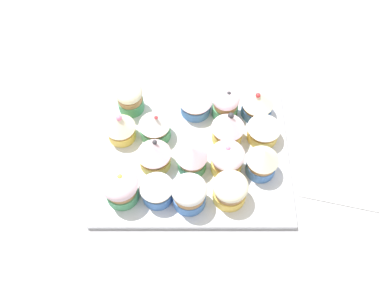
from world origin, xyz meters
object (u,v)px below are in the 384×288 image
object	(u,v)px
cupcake_10	(228,128)
cupcake_15	(258,104)
cupcake_4	(154,154)
cupcake_3	(230,190)
cupcake_12	(130,97)
cupcake_2	(189,193)
cupcake_14	(226,104)
cupcake_5	(192,157)
cupcake_11	(264,128)
napkin	(340,179)
cupcake_7	(262,161)
cupcake_8	(120,126)
baking_tray	(192,153)
cupcake_13	(196,101)
cupcake_6	(227,159)
cupcake_1	(156,188)
cupcake_9	(155,125)
cupcake_0	(120,187)

from	to	relation	value
cupcake_10	cupcake_15	size ratio (longest dim) A/B	1.13
cupcake_10	cupcake_4	bearing A→B (deg)	-157.95
cupcake_3	cupcake_12	world-z (taller)	cupcake_12
cupcake_2	cupcake_14	bearing A→B (deg)	69.85
cupcake_5	cupcake_11	distance (cm)	15.43
cupcake_11	napkin	world-z (taller)	cupcake_11
cupcake_5	cupcake_15	size ratio (longest dim) A/B	1.05
cupcake_5	cupcake_7	distance (cm)	12.98
cupcake_7	cupcake_8	xyz separation A→B (cm)	(-26.72, 7.69, -0.40)
cupcake_7	cupcake_12	size ratio (longest dim) A/B	1.09
cupcake_3	baking_tray	bearing A→B (deg)	125.15
cupcake_10	cupcake_13	distance (cm)	9.19
cupcake_15	cupcake_3	bearing A→B (deg)	-108.61
cupcake_7	napkin	world-z (taller)	cupcake_7
cupcake_6	cupcake_7	size ratio (longest dim) A/B	0.95
cupcake_6	cupcake_14	bearing A→B (deg)	88.95
cupcake_7	cupcake_10	distance (cm)	9.32
cupcake_14	cupcake_15	distance (cm)	6.43
cupcake_1	napkin	world-z (taller)	cupcake_1
cupcake_5	cupcake_14	world-z (taller)	cupcake_5
cupcake_12	cupcake_14	xyz separation A→B (cm)	(19.16, -1.43, -0.03)
cupcake_2	cupcake_12	size ratio (longest dim) A/B	1.02
cupcake_10	cupcake_15	xyz separation A→B (cm)	(6.23, 6.19, -0.52)
cupcake_9	cupcake_13	world-z (taller)	cupcake_9
cupcake_3	cupcake_14	bearing A→B (deg)	90.26
cupcake_2	cupcake_3	world-z (taller)	cupcake_2
cupcake_3	cupcake_15	size ratio (longest dim) A/B	0.93
cupcake_2	cupcake_15	world-z (taller)	cupcake_2
cupcake_6	cupcake_15	bearing A→B (deg)	62.59
cupcake_2	cupcake_8	size ratio (longest dim) A/B	1.00
cupcake_2	cupcake_7	size ratio (longest dim) A/B	0.94
baking_tray	cupcake_2	xyz separation A→B (cm)	(-0.51, -10.46, 4.19)
cupcake_1	cupcake_3	distance (cm)	13.04
cupcake_7	cupcake_12	distance (cm)	29.28
cupcake_2	cupcake_12	bearing A→B (deg)	119.69
cupcake_5	cupcake_13	bearing A→B (deg)	86.60
baking_tray	cupcake_1	bearing A→B (deg)	-123.41
cupcake_14	napkin	world-z (taller)	cupcake_14
cupcake_3	cupcake_13	size ratio (longest dim) A/B	0.94
cupcake_5	cupcake_12	size ratio (longest dim) A/B	1.04
cupcake_13	cupcake_2	bearing A→B (deg)	-93.44
cupcake_11	cupcake_1	bearing A→B (deg)	-147.44
cupcake_9	cupcake_13	distance (cm)	9.87
cupcake_9	cupcake_15	xyz separation A→B (cm)	(20.28, 5.30, -0.13)
cupcake_5	cupcake_15	world-z (taller)	cupcake_5
cupcake_10	cupcake_1	bearing A→B (deg)	-136.30
cupcake_0	cupcake_13	xyz separation A→B (cm)	(13.36, 19.22, -0.47)
cupcake_4	cupcake_12	xyz separation A→B (cm)	(-5.48, 13.12, -0.17)
cupcake_9	cupcake_13	xyz separation A→B (cm)	(7.89, 5.92, -0.12)
cupcake_2	cupcake_4	bearing A→B (deg)	129.47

